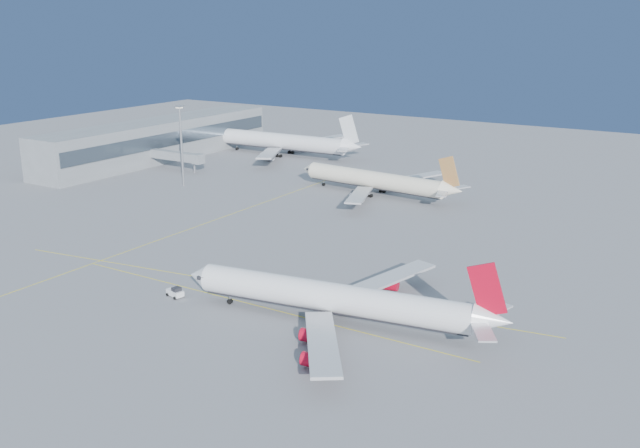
{
  "coord_description": "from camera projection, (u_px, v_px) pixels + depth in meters",
  "views": [
    {
      "loc": [
        82.58,
        -114.7,
        52.66
      ],
      "look_at": [
        -0.85,
        19.37,
        7.0
      ],
      "focal_mm": 40.0,
      "sensor_mm": 36.0,
      "label": 1
    }
  ],
  "objects": [
    {
      "name": "pushback_tug",
      "position": [
        175.0,
        292.0,
        139.8
      ],
      "size": [
        4.0,
        2.93,
        2.07
      ],
      "rotation": [
        0.0,
        0.0,
        -0.23
      ],
      "color": "white",
      "rests_on": "ground"
    },
    {
      "name": "light_mast",
      "position": [
        181.0,
        139.0,
        228.85
      ],
      "size": [
        2.25,
        2.25,
        26.08
      ],
      "color": "gray",
      "rests_on": "ground"
    },
    {
      "name": "taxiway_lines",
      "position": [
        238.0,
        258.0,
        162.73
      ],
      "size": [
        118.86,
        140.0,
        0.02
      ],
      "color": "yellow",
      "rests_on": "ground"
    },
    {
      "name": "airliner_third",
      "position": [
        286.0,
        142.0,
        282.53
      ],
      "size": [
        68.06,
        62.85,
        18.28
      ],
      "rotation": [
        0.0,
        0.0,
        0.03
      ],
      "color": "white",
      "rests_on": "ground"
    },
    {
      "name": "terminal",
      "position": [
        160.0,
        140.0,
        275.67
      ],
      "size": [
        18.4,
        110.0,
        15.0
      ],
      "color": "gray",
      "rests_on": "ground"
    },
    {
      "name": "airliner_etihad",
      "position": [
        377.0,
        180.0,
        219.39
      ],
      "size": [
        58.17,
        53.49,
        15.17
      ],
      "rotation": [
        0.0,
        0.0,
        -0.1
      ],
      "color": "beige",
      "rests_on": "ground"
    },
    {
      "name": "airliner_virgin",
      "position": [
        338.0,
        299.0,
        126.81
      ],
      "size": [
        61.6,
        54.84,
        15.22
      ],
      "rotation": [
        0.0,
        0.0,
        0.15
      ],
      "color": "white",
      "rests_on": "ground"
    },
    {
      "name": "jet_bridge",
      "position": [
        179.0,
        156.0,
        254.64
      ],
      "size": [
        23.6,
        3.6,
        6.9
      ],
      "color": "gray",
      "rests_on": "ground"
    },
    {
      "name": "ground",
      "position": [
        275.0,
        278.0,
        150.09
      ],
      "size": [
        500.0,
        500.0,
        0.0
      ],
      "primitive_type": "plane",
      "color": "slate",
      "rests_on": "ground"
    }
  ]
}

